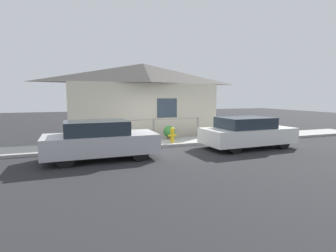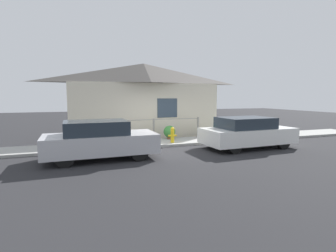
{
  "view_description": "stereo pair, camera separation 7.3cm",
  "coord_description": "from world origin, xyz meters",
  "px_view_note": "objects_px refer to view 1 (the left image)",
  "views": [
    {
      "loc": [
        -3.66,
        -10.6,
        2.22
      ],
      "look_at": [
        0.28,
        0.3,
        0.9
      ],
      "focal_mm": 28.0,
      "sensor_mm": 36.0,
      "label": 1
    },
    {
      "loc": [
        -3.59,
        -10.63,
        2.22
      ],
      "look_at": [
        0.28,
        0.3,
        0.9
      ],
      "focal_mm": 28.0,
      "sensor_mm": 36.0,
      "label": 2
    }
  ],
  "objects_px": {
    "car_right": "(247,132)",
    "potted_plant_near_hydrant": "(169,132)",
    "potted_plant_by_fence": "(93,140)",
    "car_left": "(100,140)",
    "potted_plant_corner": "(224,130)",
    "fire_hydrant": "(172,135)"
  },
  "relations": [
    {
      "from": "potted_plant_by_fence",
      "to": "potted_plant_corner",
      "type": "relative_size",
      "value": 0.78
    },
    {
      "from": "potted_plant_near_hydrant",
      "to": "fire_hydrant",
      "type": "bearing_deg",
      "value": -102.27
    },
    {
      "from": "car_right",
      "to": "potted_plant_near_hydrant",
      "type": "relative_size",
      "value": 6.07
    },
    {
      "from": "potted_plant_corner",
      "to": "potted_plant_by_fence",
      "type": "bearing_deg",
      "value": -178.73
    },
    {
      "from": "fire_hydrant",
      "to": "potted_plant_by_fence",
      "type": "height_order",
      "value": "fire_hydrant"
    },
    {
      "from": "car_left",
      "to": "potted_plant_by_fence",
      "type": "xyz_separation_m",
      "value": [
        -0.1,
        2.31,
        -0.35
      ]
    },
    {
      "from": "car_left",
      "to": "potted_plant_near_hydrant",
      "type": "height_order",
      "value": "car_left"
    },
    {
      "from": "car_right",
      "to": "car_left",
      "type": "bearing_deg",
      "value": 177.87
    },
    {
      "from": "potted_plant_near_hydrant",
      "to": "potted_plant_by_fence",
      "type": "bearing_deg",
      "value": -173.84
    },
    {
      "from": "car_left",
      "to": "car_right",
      "type": "xyz_separation_m",
      "value": [
        6.15,
        -0.0,
        -0.02
      ]
    },
    {
      "from": "potted_plant_near_hydrant",
      "to": "potted_plant_by_fence",
      "type": "xyz_separation_m",
      "value": [
        -3.68,
        -0.4,
        -0.12
      ]
    },
    {
      "from": "car_left",
      "to": "fire_hydrant",
      "type": "xyz_separation_m",
      "value": [
        3.36,
        1.69,
        -0.21
      ]
    },
    {
      "from": "car_right",
      "to": "fire_hydrant",
      "type": "xyz_separation_m",
      "value": [
        -2.8,
        1.69,
        -0.18
      ]
    },
    {
      "from": "car_left",
      "to": "potted_plant_by_fence",
      "type": "distance_m",
      "value": 2.34
    },
    {
      "from": "potted_plant_by_fence",
      "to": "potted_plant_corner",
      "type": "height_order",
      "value": "potted_plant_corner"
    },
    {
      "from": "car_right",
      "to": "fire_hydrant",
      "type": "distance_m",
      "value": 3.27
    },
    {
      "from": "car_left",
      "to": "potted_plant_near_hydrant",
      "type": "relative_size",
      "value": 5.9
    },
    {
      "from": "car_right",
      "to": "potted_plant_corner",
      "type": "height_order",
      "value": "car_right"
    },
    {
      "from": "car_left",
      "to": "fire_hydrant",
      "type": "bearing_deg",
      "value": 25.75
    },
    {
      "from": "car_left",
      "to": "potted_plant_by_fence",
      "type": "relative_size",
      "value": 8.45
    },
    {
      "from": "car_left",
      "to": "potted_plant_corner",
      "type": "relative_size",
      "value": 6.59
    },
    {
      "from": "car_left",
      "to": "potted_plant_corner",
      "type": "distance_m",
      "value": 7.01
    }
  ]
}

